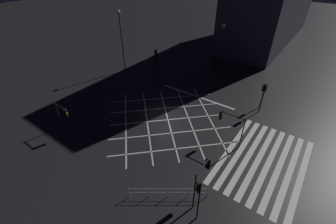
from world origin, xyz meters
name	(u,v)px	position (x,y,z in m)	size (l,w,h in m)	color
ground_plane	(168,120)	(0.00, 0.00, 0.00)	(200.00, 200.00, 0.00)	black
road_markings	(228,143)	(0.33, -7.25, 0.00)	(16.30, 22.44, 0.01)	silver
traffic_light_sw_cross	(198,193)	(-8.41, -8.54, 2.85)	(0.36, 0.39, 3.99)	black
traffic_light_se_main	(264,93)	(7.66, -7.98, 2.70)	(0.39, 0.36, 3.77)	black
traffic_light_ne_cross	(157,59)	(8.69, 8.30, 2.57)	(0.36, 0.39, 3.59)	black
traffic_light_se_cross	(263,91)	(8.84, -7.65, 2.32)	(0.36, 0.39, 3.25)	black
traffic_light_ne_main	(156,58)	(8.30, 8.26, 3.01)	(0.39, 0.36, 4.21)	black
traffic_light_sw_main	(203,174)	(-6.78, -7.97, 2.77)	(2.07, 0.36, 3.80)	black
traffic_light_nw_cross	(63,113)	(-7.98, 7.47, 2.38)	(0.36, 1.97, 3.28)	black
traffic_light_median_south	(230,121)	(0.38, -6.97, 2.63)	(0.36, 2.60, 3.57)	black
street_lamp_east	(222,40)	(13.58, 0.42, 5.73)	(0.52, 0.52, 7.99)	black
street_lamp_far	(121,30)	(6.85, 13.67, 6.53)	(0.53, 0.53, 9.25)	black
pedestrian_railing	(168,192)	(-8.21, -5.94, 0.67)	(3.62, 4.98, 1.05)	#B7B7BC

